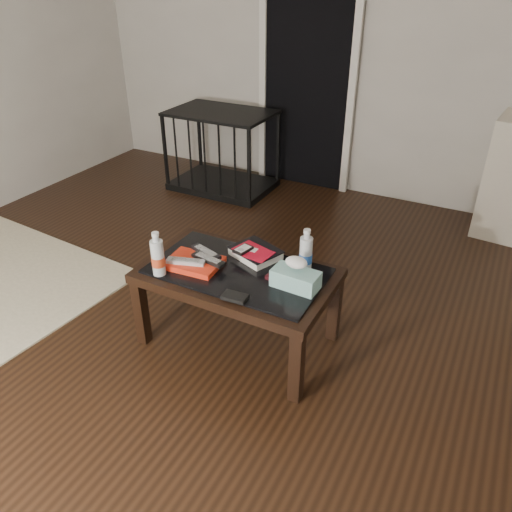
% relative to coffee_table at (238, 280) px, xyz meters
% --- Properties ---
extents(ground, '(5.00, 5.00, 0.00)m').
position_rel_coffee_table_xyz_m(ground, '(-0.20, -0.15, -0.40)').
color(ground, black).
rests_on(ground, ground).
extents(room_shell, '(5.00, 5.00, 5.00)m').
position_rel_coffee_table_xyz_m(room_shell, '(-0.20, -0.15, 1.22)').
color(room_shell, beige).
rests_on(room_shell, ground).
extents(doorway, '(0.90, 0.08, 2.07)m').
position_rel_coffee_table_xyz_m(doorway, '(-0.60, 2.32, 0.63)').
color(doorway, black).
rests_on(doorway, ground).
extents(coffee_table, '(1.00, 0.60, 0.46)m').
position_rel_coffee_table_xyz_m(coffee_table, '(0.00, 0.00, 0.00)').
color(coffee_table, black).
rests_on(coffee_table, ground).
extents(pet_crate, '(0.90, 0.60, 0.71)m').
position_rel_coffee_table_xyz_m(pet_crate, '(-1.21, 1.85, -0.17)').
color(pet_crate, black).
rests_on(pet_crate, ground).
extents(magazines, '(0.30, 0.23, 0.03)m').
position_rel_coffee_table_xyz_m(magazines, '(-0.22, -0.07, 0.08)').
color(magazines, red).
rests_on(magazines, coffee_table).
extents(remote_silver, '(0.21, 0.11, 0.02)m').
position_rel_coffee_table_xyz_m(remote_silver, '(-0.25, -0.11, 0.11)').
color(remote_silver, '#ABABB0').
rests_on(remote_silver, magazines).
extents(remote_black_front, '(0.21, 0.08, 0.02)m').
position_rel_coffee_table_xyz_m(remote_black_front, '(-0.15, -0.04, 0.11)').
color(remote_black_front, black).
rests_on(remote_black_front, magazines).
extents(remote_black_back, '(0.21, 0.11, 0.02)m').
position_rel_coffee_table_xyz_m(remote_black_back, '(-0.21, 0.02, 0.11)').
color(remote_black_back, black).
rests_on(remote_black_back, magazines).
extents(textbook, '(0.31, 0.28, 0.05)m').
position_rel_coffee_table_xyz_m(textbook, '(0.02, 0.16, 0.09)').
color(textbook, black).
rests_on(textbook, coffee_table).
extents(dvd_mailers, '(0.22, 0.18, 0.01)m').
position_rel_coffee_table_xyz_m(dvd_mailers, '(0.01, 0.14, 0.11)').
color(dvd_mailers, '#B80C21').
rests_on(dvd_mailers, textbook).
extents(ipod, '(0.09, 0.12, 0.02)m').
position_rel_coffee_table_xyz_m(ipod, '(-0.03, 0.11, 0.12)').
color(ipod, black).
rests_on(ipod, dvd_mailers).
extents(flip_phone, '(0.10, 0.06, 0.02)m').
position_rel_coffee_table_xyz_m(flip_phone, '(0.21, 0.00, 0.08)').
color(flip_phone, black).
rests_on(flip_phone, coffee_table).
extents(wallet, '(0.12, 0.08, 0.02)m').
position_rel_coffee_table_xyz_m(wallet, '(0.12, -0.23, 0.07)').
color(wallet, black).
rests_on(wallet, coffee_table).
extents(water_bottle_left, '(0.08, 0.08, 0.24)m').
position_rel_coffee_table_xyz_m(water_bottle_left, '(-0.34, -0.22, 0.18)').
color(water_bottle_left, silver).
rests_on(water_bottle_left, coffee_table).
extents(water_bottle_right, '(0.08, 0.08, 0.24)m').
position_rel_coffee_table_xyz_m(water_bottle_right, '(0.31, 0.16, 0.18)').
color(water_bottle_right, silver).
rests_on(water_bottle_right, coffee_table).
extents(tissue_box, '(0.24, 0.13, 0.09)m').
position_rel_coffee_table_xyz_m(tissue_box, '(0.33, -0.00, 0.11)').
color(tissue_box, teal).
rests_on(tissue_box, coffee_table).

